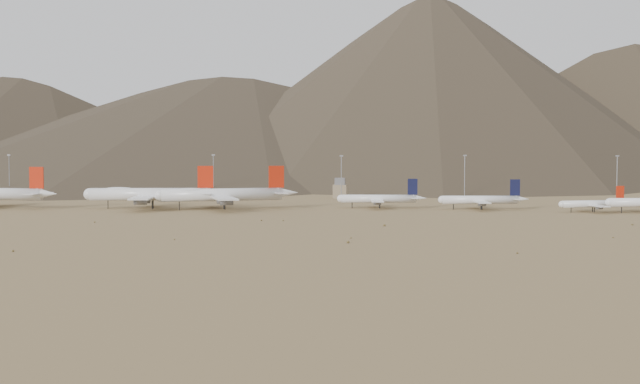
# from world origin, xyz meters

# --- Properties ---
(ground) EXTENTS (3000.00, 3000.00, 0.00)m
(ground) POSITION_xyz_m (0.00, 0.00, 0.00)
(ground) COLOR #9F8052
(ground) RESTS_ON ground
(mountain_ridge) EXTENTS (4400.00, 1000.00, 300.00)m
(mountain_ridge) POSITION_xyz_m (0.00, 900.00, 150.00)
(mountain_ridge) COLOR brown
(mountain_ridge) RESTS_ON ground
(widebody_centre) EXTENTS (71.64, 55.62, 21.34)m
(widebody_centre) POSITION_xyz_m (-56.71, 25.29, 7.36)
(widebody_centre) COLOR white
(widebody_centre) RESTS_ON ground
(widebody_east) EXTENTS (68.00, 54.50, 21.34)m
(widebody_east) POSITION_xyz_m (-20.33, 25.14, 7.36)
(widebody_east) COLOR white
(widebody_east) RESTS_ON ground
(narrowbody_a) EXTENTS (45.00, 32.42, 14.85)m
(narrowbody_a) POSITION_xyz_m (56.87, 40.83, 4.82)
(narrowbody_a) COLOR white
(narrowbody_a) RESTS_ON ground
(narrowbody_b) EXTENTS (44.96, 32.59, 14.87)m
(narrowbody_b) POSITION_xyz_m (107.07, 37.41, 4.83)
(narrowbody_b) COLOR white
(narrowbody_b) RESTS_ON ground
(narrowbody_c) EXTENTS (36.15, 26.90, 12.36)m
(narrowbody_c) POSITION_xyz_m (158.35, 25.36, 4.01)
(narrowbody_c) COLOR white
(narrowbody_c) RESTS_ON ground
(control_tower) EXTENTS (8.00, 8.00, 12.00)m
(control_tower) POSITION_xyz_m (30.00, 120.00, 5.32)
(control_tower) COLOR gray
(control_tower) RESTS_ON ground
(mast_far_west) EXTENTS (2.00, 0.60, 25.70)m
(mast_far_west) POSITION_xyz_m (-174.79, 120.09, 14.20)
(mast_far_west) COLOR gray
(mast_far_west) RESTS_ON ground
(mast_west) EXTENTS (2.00, 0.60, 25.70)m
(mast_west) POSITION_xyz_m (-50.75, 138.83, 14.20)
(mast_west) COLOR gray
(mast_west) RESTS_ON ground
(mast_centre) EXTENTS (2.00, 0.60, 25.70)m
(mast_centre) POSITION_xyz_m (31.84, 106.91, 14.20)
(mast_centre) COLOR gray
(mast_centre) RESTS_ON ground
(mast_east) EXTENTS (2.00, 0.60, 25.70)m
(mast_east) POSITION_xyz_m (103.69, 131.09, 14.20)
(mast_east) COLOR gray
(mast_east) RESTS_ON ground
(mast_far_east) EXTENTS (2.00, 0.60, 25.70)m
(mast_far_east) POSITION_xyz_m (190.17, 122.82, 14.20)
(mast_far_east) COLOR gray
(mast_far_east) RESTS_ON ground
(desert_scrub) EXTENTS (443.52, 180.85, 0.98)m
(desert_scrub) POSITION_xyz_m (-51.96, -84.39, 0.36)
(desert_scrub) COLOR brown
(desert_scrub) RESTS_ON ground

